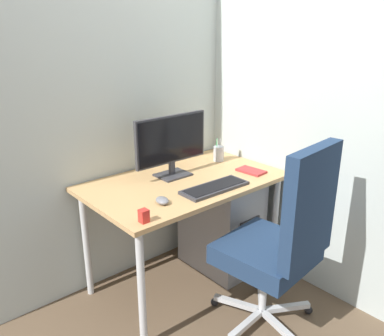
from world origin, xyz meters
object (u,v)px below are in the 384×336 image
(office_chair, at_px, (282,239))
(keyboard, at_px, (215,188))
(filing_cabinet, at_px, (221,224))
(monitor, at_px, (172,142))
(desk_clamp_accessory, at_px, (144,216))
(mouse, at_px, (162,200))
(notebook, at_px, (251,171))
(pen_holder, at_px, (219,153))

(office_chair, relative_size, keyboard, 2.59)
(filing_cabinet, relative_size, keyboard, 1.51)
(office_chair, xyz_separation_m, monitor, (-0.11, 0.81, 0.39))
(desk_clamp_accessory, bearing_deg, office_chair, -31.23)
(monitor, height_order, desk_clamp_accessory, monitor)
(filing_cabinet, height_order, keyboard, keyboard)
(filing_cabinet, bearing_deg, desk_clamp_accessory, -160.28)
(monitor, height_order, mouse, monitor)
(keyboard, bearing_deg, notebook, 8.20)
(pen_holder, bearing_deg, office_chair, -111.83)
(keyboard, height_order, pen_holder, pen_holder)
(keyboard, height_order, desk_clamp_accessory, desk_clamp_accessory)
(pen_holder, xyz_separation_m, notebook, (-0.00, -0.31, -0.05))
(filing_cabinet, distance_m, desk_clamp_accessory, 1.01)
(mouse, distance_m, notebook, 0.75)
(office_chair, distance_m, keyboard, 0.49)
(keyboard, bearing_deg, desk_clamp_accessory, -172.27)
(office_chair, height_order, keyboard, office_chair)
(office_chair, xyz_separation_m, filing_cabinet, (0.23, 0.68, -0.25))
(notebook, bearing_deg, office_chair, -127.34)
(office_chair, bearing_deg, desk_clamp_accessory, 148.77)
(keyboard, xyz_separation_m, mouse, (-0.36, 0.04, 0.01))
(keyboard, bearing_deg, pen_holder, 43.13)
(mouse, xyz_separation_m, desk_clamp_accessory, (-0.20, -0.12, 0.02))
(notebook, height_order, desk_clamp_accessory, desk_clamp_accessory)
(notebook, bearing_deg, desk_clamp_accessory, -176.88)
(notebook, bearing_deg, keyboard, -176.60)
(filing_cabinet, xyz_separation_m, pen_holder, (0.10, 0.14, 0.48))
(keyboard, distance_m, notebook, 0.40)
(filing_cabinet, relative_size, notebook, 3.56)
(mouse, relative_size, pen_holder, 0.58)
(filing_cabinet, bearing_deg, monitor, 160.01)
(notebook, bearing_deg, pen_holder, 84.38)
(filing_cabinet, relative_size, monitor, 1.23)
(monitor, bearing_deg, office_chair, -82.26)
(keyboard, height_order, mouse, mouse)
(monitor, bearing_deg, desk_clamp_accessory, -140.24)
(office_chair, xyz_separation_m, pen_holder, (0.33, 0.83, 0.22))
(keyboard, bearing_deg, monitor, 97.22)
(keyboard, relative_size, notebook, 2.36)
(monitor, relative_size, mouse, 5.67)
(pen_holder, bearing_deg, keyboard, -136.87)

